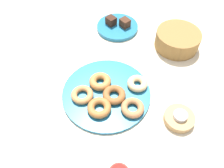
{
  "coord_description": "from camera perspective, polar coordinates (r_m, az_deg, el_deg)",
  "views": [
    {
      "loc": [
        0.41,
        -0.32,
        0.75
      ],
      "look_at": [
        0.0,
        0.03,
        0.04
      ],
      "focal_mm": 36.06,
      "sensor_mm": 36.0,
      "label": 1
    }
  ],
  "objects": [
    {
      "name": "donut_0",
      "position": [
        0.88,
        0.55,
        -2.76
      ],
      "size": [
        0.12,
        0.12,
        0.03
      ],
      "primitive_type": "torus",
      "rotation": [
        0.0,
        0.0,
        1.04
      ],
      "color": "#995B2D",
      "rests_on": "donut_plate"
    },
    {
      "name": "brownie_far",
      "position": [
        1.17,
        3.28,
        15.25
      ],
      "size": [
        0.05,
        0.04,
        0.04
      ],
      "primitive_type": "cube",
      "rotation": [
        0.0,
        0.0,
        -0.05
      ],
      "color": "#472819",
      "rests_on": "cake_plate"
    },
    {
      "name": "cake_plate",
      "position": [
        1.19,
        1.38,
        14.24
      ],
      "size": [
        0.21,
        0.21,
        0.02
      ],
      "primitive_type": "cylinder",
      "color": "#1E6B93",
      "rests_on": "ground_plane"
    },
    {
      "name": "donut_5",
      "position": [
        0.89,
        -7.55,
        -2.72
      ],
      "size": [
        0.12,
        0.12,
        0.02
      ],
      "primitive_type": "torus",
      "rotation": [
        0.0,
        0.0,
        0.66
      ],
      "color": "#C6844C",
      "rests_on": "donut_plate"
    },
    {
      "name": "ground_plane",
      "position": [
        0.91,
        -1.43,
        -2.59
      ],
      "size": [
        2.4,
        2.4,
        0.0
      ],
      "primitive_type": "plane",
      "color": "beige"
    },
    {
      "name": "basket",
      "position": [
        1.11,
        16.18,
        10.8
      ],
      "size": [
        0.24,
        0.24,
        0.08
      ],
      "primitive_type": "cylinder",
      "rotation": [
        0.0,
        0.0,
        1.37
      ],
      "color": "olive",
      "rests_on": "ground_plane"
    },
    {
      "name": "tealight",
      "position": [
        0.86,
        16.94,
        -7.65
      ],
      "size": [
        0.05,
        0.05,
        0.01
      ],
      "primitive_type": "cylinder",
      "color": "silver",
      "rests_on": "candle_holder"
    },
    {
      "name": "candle_holder",
      "position": [
        0.87,
        16.62,
        -8.32
      ],
      "size": [
        0.11,
        0.11,
        0.03
      ],
      "primitive_type": "cylinder",
      "color": "tan",
      "rests_on": "ground_plane"
    },
    {
      "name": "brownie_near",
      "position": [
        1.18,
        -0.24,
        15.75
      ],
      "size": [
        0.05,
        0.04,
        0.04
      ],
      "primitive_type": "cube",
      "rotation": [
        0.0,
        0.0,
        0.02
      ],
      "color": "#381E14",
      "rests_on": "cake_plate"
    },
    {
      "name": "donut_1",
      "position": [
        0.85,
        -3.26,
        -6.03
      ],
      "size": [
        0.12,
        0.12,
        0.03
      ],
      "primitive_type": "torus",
      "rotation": [
        0.0,
        0.0,
        1.19
      ],
      "color": "#AD6B33",
      "rests_on": "donut_plate"
    },
    {
      "name": "donut_plate",
      "position": [
        0.91,
        -1.44,
        -2.37
      ],
      "size": [
        0.35,
        0.35,
        0.01
      ],
      "primitive_type": "cylinder",
      "color": "#1E6B93",
      "rests_on": "ground_plane"
    },
    {
      "name": "donut_2",
      "position": [
        0.92,
        -3.02,
        0.65
      ],
      "size": [
        0.11,
        0.11,
        0.03
      ],
      "primitive_type": "torus",
      "rotation": [
        0.0,
        0.0,
        1.32
      ],
      "color": "#BC7A3D",
      "rests_on": "donut_plate"
    },
    {
      "name": "donut_4",
      "position": [
        0.92,
        6.45,
        0.12
      ],
      "size": [
        0.11,
        0.11,
        0.03
      ],
      "primitive_type": "torus",
      "rotation": [
        0.0,
        0.0,
        4.11
      ],
      "color": "#EABC84",
      "rests_on": "donut_plate"
    },
    {
      "name": "donut_3",
      "position": [
        0.85,
        5.23,
        -6.04
      ],
      "size": [
        0.12,
        0.12,
        0.03
      ],
      "primitive_type": "torus",
      "rotation": [
        0.0,
        0.0,
        5.83
      ],
      "color": "#B27547",
      "rests_on": "donut_plate"
    }
  ]
}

